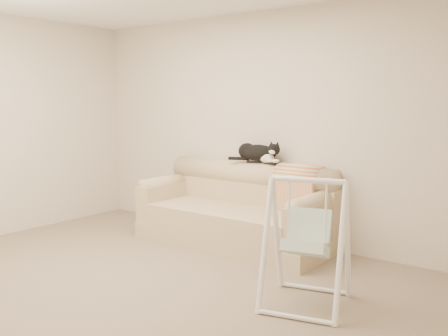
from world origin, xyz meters
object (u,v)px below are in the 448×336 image
(remote_a, at_px, (254,162))
(tuxedo_cat, at_px, (258,153))
(baby_swing, at_px, (307,242))
(sofa, at_px, (237,212))
(remote_b, at_px, (271,163))

(remote_a, height_order, tuxedo_cat, tuxedo_cat)
(tuxedo_cat, distance_m, baby_swing, 1.94)
(sofa, distance_m, remote_a, 0.61)
(tuxedo_cat, height_order, baby_swing, tuxedo_cat)
(remote_b, relative_size, tuxedo_cat, 0.28)
(sofa, xyz_separation_m, baby_swing, (1.45, -1.08, 0.16))
(sofa, distance_m, baby_swing, 1.81)
(sofa, relative_size, tuxedo_cat, 3.47)
(remote_a, xyz_separation_m, baby_swing, (1.38, -1.31, -0.40))
(baby_swing, bearing_deg, tuxedo_cat, 135.38)
(tuxedo_cat, bearing_deg, remote_a, -172.81)
(sofa, height_order, remote_a, remote_a)
(remote_a, relative_size, tuxedo_cat, 0.29)
(remote_a, distance_m, baby_swing, 1.95)
(remote_b, bearing_deg, sofa, -141.65)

